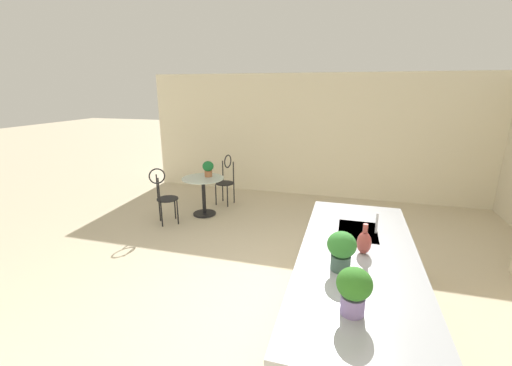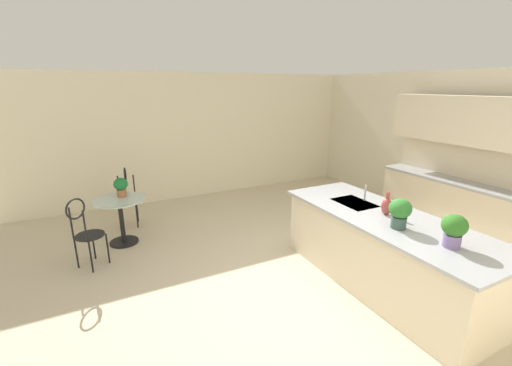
# 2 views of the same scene
# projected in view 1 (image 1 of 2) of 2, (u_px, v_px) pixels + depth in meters

# --- Properties ---
(ground_plane) EXTENTS (40.00, 40.00, 0.00)m
(ground_plane) POSITION_uv_depth(u_px,v_px,m) (273.00, 306.00, 3.75)
(ground_plane) COLOR beige
(wall_left_window) EXTENTS (0.12, 7.80, 2.70)m
(wall_left_window) POSITION_uv_depth(u_px,v_px,m) (317.00, 136.00, 7.32)
(wall_left_window) COLOR beige
(wall_left_window) RESTS_ON ground
(kitchen_island) EXTENTS (2.80, 1.06, 0.92)m
(kitchen_island) POSITION_uv_depth(u_px,v_px,m) (354.00, 298.00, 3.12)
(kitchen_island) COLOR beige
(kitchen_island) RESTS_ON ground
(bistro_table) EXTENTS (0.80, 0.80, 0.74)m
(bistro_table) POSITION_uv_depth(u_px,v_px,m) (204.00, 193.00, 6.34)
(bistro_table) COLOR black
(bistro_table) RESTS_ON ground
(chair_near_window) EXTENTS (0.53, 0.53, 1.04)m
(chair_near_window) POSITION_uv_depth(u_px,v_px,m) (164.00, 193.00, 5.89)
(chair_near_window) COLOR black
(chair_near_window) RESTS_ON ground
(chair_by_island) EXTENTS (0.51, 0.44, 1.04)m
(chair_by_island) POSITION_uv_depth(u_px,v_px,m) (226.00, 177.00, 6.95)
(chair_by_island) COLOR black
(chair_by_island) RESTS_ON ground
(sink_faucet) EXTENTS (0.02, 0.02, 0.22)m
(sink_faucet) POSITION_uv_depth(u_px,v_px,m) (377.00, 223.00, 3.43)
(sink_faucet) COLOR #B2B5BA
(sink_faucet) RESTS_ON kitchen_island
(potted_plant_on_table) EXTENTS (0.21, 0.21, 0.30)m
(potted_plant_on_table) POSITION_uv_depth(u_px,v_px,m) (208.00, 168.00, 6.32)
(potted_plant_on_table) COLOR #9E603D
(potted_plant_on_table) RESTS_ON bistro_table
(potted_plant_counter_far) EXTENTS (0.24, 0.24, 0.33)m
(potted_plant_counter_far) POSITION_uv_depth(u_px,v_px,m) (354.00, 288.00, 2.17)
(potted_plant_counter_far) COLOR #7A669E
(potted_plant_counter_far) RESTS_ON kitchen_island
(potted_plant_counter_near) EXTENTS (0.24, 0.24, 0.34)m
(potted_plant_counter_near) POSITION_uv_depth(u_px,v_px,m) (342.00, 249.00, 2.71)
(potted_plant_counter_near) COLOR #385147
(potted_plant_counter_near) RESTS_ON kitchen_island
(vase_on_counter) EXTENTS (0.13, 0.13, 0.29)m
(vase_on_counter) POSITION_uv_depth(u_px,v_px,m) (364.00, 242.00, 3.00)
(vase_on_counter) COLOR #993D38
(vase_on_counter) RESTS_ON kitchen_island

